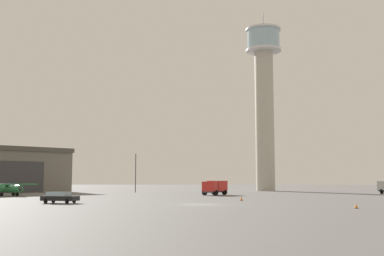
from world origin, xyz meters
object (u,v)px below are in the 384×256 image
object	(u,v)px
car_black	(60,197)
traffic_cone_near_right	(356,206)
traffic_cone_mid_apron	(241,198)
control_tower	(264,92)
airplane_green	(8,188)
light_post_north	(136,169)
truck_box_red	(215,187)

from	to	relation	value
car_black	traffic_cone_near_right	xyz separation A→B (m)	(32.32, -8.17, -0.47)
traffic_cone_near_right	traffic_cone_mid_apron	xyz separation A→B (m)	(-10.34, 16.42, 0.08)
control_tower	traffic_cone_near_right	distance (m)	75.47
traffic_cone_mid_apron	airplane_green	bearing A→B (deg)	158.48
control_tower	light_post_north	world-z (taller)	control_tower
airplane_green	traffic_cone_near_right	xyz separation A→B (m)	(49.07, -31.70, -1.16)
light_post_north	traffic_cone_near_right	xyz separation A→B (m)	(31.31, -55.65, -4.93)
car_black	traffic_cone_mid_apron	xyz separation A→B (m)	(21.97, 8.26, -0.39)
traffic_cone_near_right	car_black	bearing A→B (deg)	165.82
control_tower	traffic_cone_near_right	bearing A→B (deg)	-88.95
airplane_green	traffic_cone_mid_apron	xyz separation A→B (m)	(38.73, -15.27, -1.08)
airplane_green	light_post_north	world-z (taller)	light_post_north
light_post_north	airplane_green	bearing A→B (deg)	-126.56
control_tower	truck_box_red	xyz separation A→B (m)	(-12.54, -32.51, -23.47)
control_tower	traffic_cone_mid_apron	xyz separation A→B (m)	(-9.03, -54.88, -24.62)
control_tower	airplane_green	world-z (taller)	control_tower
truck_box_red	control_tower	bearing A→B (deg)	-175.99
airplane_green	truck_box_red	distance (m)	35.93
airplane_green	car_black	world-z (taller)	airplane_green
control_tower	truck_box_red	world-z (taller)	control_tower
control_tower	light_post_north	size ratio (longest dim) A/B	5.20
traffic_cone_near_right	airplane_green	bearing A→B (deg)	147.14
airplane_green	truck_box_red	bearing A→B (deg)	42.88
airplane_green	truck_box_red	world-z (taller)	airplane_green
airplane_green	light_post_north	xyz separation A→B (m)	(17.77, 23.95, 3.78)
light_post_north	truck_box_red	bearing A→B (deg)	-44.01
truck_box_red	light_post_north	bearing A→B (deg)	-108.90
traffic_cone_near_right	control_tower	bearing A→B (deg)	91.05
truck_box_red	traffic_cone_near_right	xyz separation A→B (m)	(13.85, -38.79, -1.23)
airplane_green	traffic_cone_mid_apron	world-z (taller)	airplane_green
airplane_green	traffic_cone_near_right	bearing A→B (deg)	-1.36
truck_box_red	traffic_cone_near_right	bearing A→B (deg)	44.76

